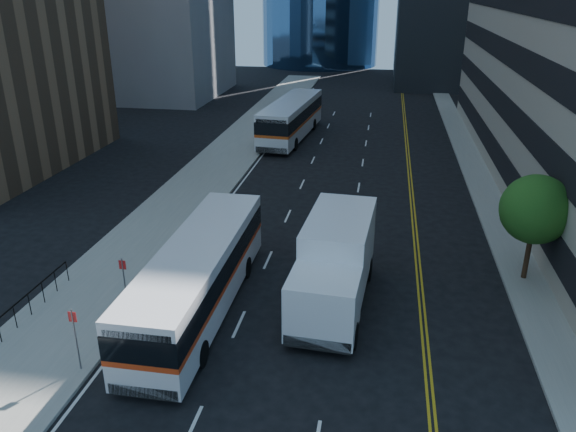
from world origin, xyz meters
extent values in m
plane|color=black|center=(0.00, 0.00, 0.00)|extent=(160.00, 160.00, 0.00)
cube|color=gray|center=(-10.50, 25.00, 0.07)|extent=(5.00, 90.00, 0.15)
cube|color=gray|center=(9.00, 25.00, 0.07)|extent=(2.00, 90.00, 0.15)
cylinder|color=#332114|center=(9.00, 8.00, 1.25)|extent=(0.24, 0.24, 2.20)
sphere|color=#154917|center=(9.00, 8.00, 3.65)|extent=(3.20, 3.20, 3.20)
cube|color=silver|center=(-5.39, 2.80, 0.92)|extent=(2.68, 12.27, 1.12)
cube|color=red|center=(-5.39, 2.80, 1.58)|extent=(2.70, 12.29, 0.22)
cube|color=black|center=(-5.39, 2.80, 2.15)|extent=(2.70, 12.29, 0.92)
cube|color=silver|center=(-5.39, 2.80, 2.91)|extent=(2.68, 12.27, 0.51)
cylinder|color=black|center=(-6.60, -0.88, 0.51)|extent=(0.31, 1.02, 1.02)
cylinder|color=black|center=(-4.19, -0.88, 0.51)|extent=(0.31, 1.02, 1.02)
cylinder|color=black|center=(-6.59, 6.07, 0.51)|extent=(0.31, 1.02, 1.02)
cylinder|color=black|center=(-4.18, 6.07, 0.51)|extent=(0.31, 1.02, 1.02)
cube|color=silver|center=(-6.39, 32.72, 0.99)|extent=(3.99, 13.41, 1.21)
cube|color=#D34D13|center=(-6.39, 32.72, 1.71)|extent=(4.01, 13.43, 0.24)
cube|color=black|center=(-6.39, 32.72, 2.31)|extent=(4.01, 13.43, 0.99)
cube|color=silver|center=(-6.39, 32.72, 3.14)|extent=(3.99, 13.41, 0.55)
cylinder|color=black|center=(-8.04, 28.89, 0.55)|extent=(0.42, 1.13, 1.10)
cylinder|color=black|center=(-5.42, 28.66, 0.55)|extent=(0.42, 1.13, 1.10)
cylinder|color=black|center=(-7.39, 36.35, 0.55)|extent=(0.42, 1.13, 1.10)
cylinder|color=black|center=(-4.78, 36.12, 0.55)|extent=(0.42, 1.13, 1.10)
cube|color=white|center=(0.06, 1.47, 1.64)|extent=(2.86, 2.65, 2.37)
cube|color=black|center=(-0.01, 0.40, 2.09)|extent=(2.51, 0.22, 1.24)
cube|color=white|center=(0.31, 5.41, 2.31)|extent=(3.05, 5.58, 2.93)
cube|color=black|center=(0.23, 4.17, 0.62)|extent=(2.58, 7.56, 0.28)
cylinder|color=black|center=(-1.19, 1.32, 0.54)|extent=(0.38, 1.10, 1.08)
cylinder|color=black|center=(1.27, 1.16, 0.54)|extent=(0.38, 1.10, 1.08)
cylinder|color=black|center=(-0.83, 6.95, 0.54)|extent=(0.38, 1.10, 1.08)
cylinder|color=black|center=(1.63, 6.79, 0.54)|extent=(0.38, 1.10, 1.08)
camera|label=1|loc=(1.89, -17.26, 13.11)|focal=35.00mm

